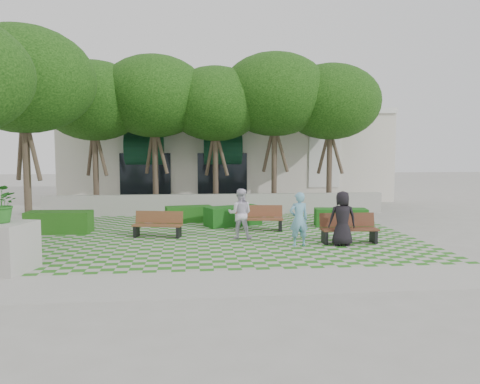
{
  "coord_description": "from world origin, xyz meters",
  "views": [
    {
      "loc": [
        -1.21,
        -14.4,
        2.8
      ],
      "look_at": [
        0.5,
        1.5,
        1.4
      ],
      "focal_mm": 35.0,
      "sensor_mm": 36.0,
      "label": 1
    }
  ],
  "objects": [
    {
      "name": "hedge_west",
      "position": [
        -5.68,
        2.02,
        0.37
      ],
      "size": [
        2.18,
        0.97,
        0.75
      ],
      "primitive_type": "cube",
      "rotation": [
        0.0,
        0.0,
        -0.06
      ],
      "color": "#1B4B14",
      "rests_on": "ground"
    },
    {
      "name": "planter_front",
      "position": [
        -5.52,
        -3.18,
        0.83
      ],
      "size": [
        1.43,
        1.43,
        2.05
      ],
      "rotation": [
        0.0,
        0.0,
        -0.29
      ],
      "color": "#9E9B93",
      "rests_on": "ground"
    },
    {
      "name": "sidewalk_west",
      "position": [
        -7.2,
        1.0,
        0.01
      ],
      "size": [
        2.0,
        12.0,
        0.01
      ],
      "primitive_type": "cube",
      "color": "#9E9B93",
      "rests_on": "ground"
    },
    {
      "name": "tree_row",
      "position": [
        -1.86,
        5.95,
        5.18
      ],
      "size": [
        17.7,
        13.4,
        7.41
      ],
      "color": "#47382B",
      "rests_on": "ground"
    },
    {
      "name": "bench_west",
      "position": [
        -2.26,
        0.91,
        0.4
      ],
      "size": [
        1.66,
        0.85,
        0.83
      ],
      "rotation": [
        0.0,
        0.0,
        -0.21
      ],
      "color": "brown",
      "rests_on": "ground"
    },
    {
      "name": "hedge_midright",
      "position": [
        0.4,
        2.98,
        0.36
      ],
      "size": [
        2.24,
        1.58,
        0.73
      ],
      "primitive_type": "cube",
      "rotation": [
        0.0,
        0.0,
        0.4
      ],
      "color": "#134914",
      "rests_on": "ground"
    },
    {
      "name": "ground",
      "position": [
        0.0,
        0.0,
        0.0
      ],
      "size": [
        90.0,
        90.0,
        0.0
      ],
      "primitive_type": "plane",
      "color": "gray",
      "rests_on": "ground"
    },
    {
      "name": "sidewalk_south",
      "position": [
        0.0,
        -4.7,
        0.01
      ],
      "size": [
        16.0,
        2.0,
        0.01
      ],
      "primitive_type": "cube",
      "color": "#9E9B93",
      "rests_on": "ground"
    },
    {
      "name": "hedge_midleft",
      "position": [
        -1.26,
        4.07,
        0.31
      ],
      "size": [
        1.9,
        1.03,
        0.63
      ],
      "primitive_type": "cube",
      "rotation": [
        0.0,
        0.0,
        0.18
      ],
      "color": "#184E14",
      "rests_on": "ground"
    },
    {
      "name": "person_white",
      "position": [
        0.38,
        0.34,
        0.81
      ],
      "size": [
        0.9,
        0.77,
        1.61
      ],
      "primitive_type": "imported",
      "rotation": [
        0.0,
        0.0,
        2.92
      ],
      "color": "silver",
      "rests_on": "ground"
    },
    {
      "name": "person_dark",
      "position": [
        3.27,
        -1.1,
        0.81
      ],
      "size": [
        0.85,
        0.61,
        1.63
      ],
      "primitive_type": "imported",
      "rotation": [
        0.0,
        0.0,
        3.03
      ],
      "color": "black",
      "rests_on": "ground"
    },
    {
      "name": "bench_east",
      "position": [
        3.6,
        -0.72,
        0.44
      ],
      "size": [
        1.73,
        0.6,
        0.9
      ],
      "rotation": [
        0.0,
        0.0,
        -0.02
      ],
      "color": "#502B1B",
      "rests_on": "ground"
    },
    {
      "name": "building",
      "position": [
        0.93,
        14.08,
        2.52
      ],
      "size": [
        18.0,
        8.92,
        5.15
      ],
      "color": "beige",
      "rests_on": "ground"
    },
    {
      "name": "lawn",
      "position": [
        0.0,
        1.0,
        0.01
      ],
      "size": [
        12.0,
        12.0,
        0.0
      ],
      "primitive_type": "plane",
      "color": "#2B721E",
      "rests_on": "ground"
    },
    {
      "name": "hedge_east",
      "position": [
        4.38,
        2.37,
        0.33
      ],
      "size": [
        1.99,
        1.04,
        0.67
      ],
      "primitive_type": "cube",
      "rotation": [
        0.0,
        0.0,
        -0.15
      ],
      "color": "#154D14",
      "rests_on": "ground"
    },
    {
      "name": "person_blue",
      "position": [
        1.97,
        -1.04,
        0.8
      ],
      "size": [
        0.63,
        0.45,
        1.6
      ],
      "primitive_type": "imported",
      "rotation": [
        0.0,
        0.0,
        3.26
      ],
      "color": "#6CA8C5",
      "rests_on": "ground"
    },
    {
      "name": "bench_mid",
      "position": [
        1.21,
        1.8,
        0.42
      ],
      "size": [
        1.73,
        0.74,
        0.88
      ],
      "rotation": [
        0.0,
        0.0,
        -0.11
      ],
      "color": "brown",
      "rests_on": "ground"
    },
    {
      "name": "retaining_wall",
      "position": [
        0.0,
        6.2,
        0.45
      ],
      "size": [
        15.0,
        0.36,
        0.9
      ],
      "primitive_type": "cube",
      "color": "#9E9B93",
      "rests_on": "ground"
    }
  ]
}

